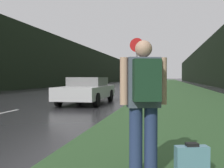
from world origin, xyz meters
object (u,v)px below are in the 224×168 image
Objects in this scene: hitchhiker_with_backpack at (144,98)px; suitcase at (192,162)px; stop_sign at (137,65)px; car_passing_near at (87,90)px; delivery_truck at (137,75)px.

hitchhiker_with_backpack reaches higher than suitcase.
stop_sign is 9.12m from hitchhiker_with_backpack.
stop_sign is at bearing 170.25° from car_passing_near.
stop_sign is 1.75× the size of hitchhiker_with_backpack.
stop_sign reaches higher than suitcase.
hitchhiker_with_backpack is at bearing 110.13° from car_passing_near.
car_passing_near is at bearing 97.67° from suitcase.
stop_sign is at bearing -84.07° from delivery_truck.
suitcase is at bearing -8.05° from hitchhiker_with_backpack.
suitcase is at bearing 113.39° from car_passing_near.
stop_sign is 6.89× the size of suitcase.
suitcase is (1.62, -8.94, -1.60)m from stop_sign.
hitchhiker_with_backpack reaches higher than car_passing_near.
delivery_truck is at bearing 80.29° from hitchhiker_with_backpack.
suitcase is at bearing -83.50° from delivery_truck.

